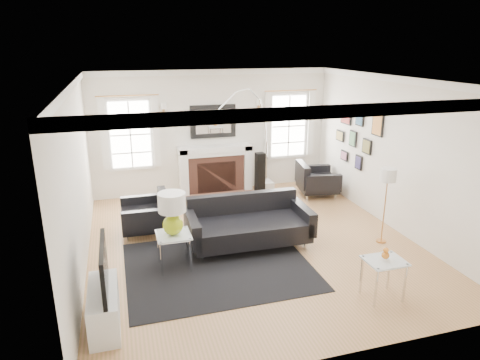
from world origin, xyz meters
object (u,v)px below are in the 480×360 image
object	(u,v)px
armchair_right	(315,181)
fireplace	(216,170)
coffee_table	(243,204)
armchair_left	(148,215)
sofa	(248,224)
gourd_lamp	(172,211)
arc_floor_lamp	(244,140)

from	to	relation	value
armchair_right	fireplace	bearing A→B (deg)	158.70
armchair_right	coffee_table	distance (m)	2.17
fireplace	armchair_left	world-z (taller)	fireplace
coffee_table	fireplace	bearing A→B (deg)	95.06
sofa	armchair_right	bearing A→B (deg)	41.82
fireplace	armchair_right	world-z (taller)	fireplace
armchair_left	sofa	bearing A→B (deg)	-31.02
armchair_left	coffee_table	size ratio (longest dim) A/B	1.18
fireplace	gourd_lamp	bearing A→B (deg)	-113.37
fireplace	armchair_right	size ratio (longest dim) A/B	1.61
coffee_table	gourd_lamp	xyz separation A→B (m)	(-1.58, -1.58, 0.63)
fireplace	coffee_table	xyz separation A→B (m)	(0.15, -1.71, -0.22)
sofa	arc_floor_lamp	world-z (taller)	arc_floor_lamp
sofa	armchair_right	world-z (taller)	sofa
arc_floor_lamp	armchair_right	bearing A→B (deg)	-1.83
armchair_left	coffee_table	distance (m)	1.87
armchair_left	armchair_right	bearing A→B (deg)	14.87
coffee_table	armchair_right	bearing A→B (deg)	23.92
armchair_right	gourd_lamp	bearing A→B (deg)	-145.34
fireplace	arc_floor_lamp	xyz separation A→B (m)	(0.46, -0.78, 0.84)
gourd_lamp	arc_floor_lamp	bearing A→B (deg)	53.20
sofa	gourd_lamp	size ratio (longest dim) A/B	3.17
armchair_left	gourd_lamp	xyz separation A→B (m)	(0.29, -1.44, 0.60)
armchair_left	armchair_right	xyz separation A→B (m)	(3.85, 1.02, 0.00)
sofa	arc_floor_lamp	bearing A→B (deg)	74.98
fireplace	armchair_right	xyz separation A→B (m)	(2.14, -0.83, -0.19)
sofa	coffee_table	distance (m)	1.14
fireplace	arc_floor_lamp	bearing A→B (deg)	-59.56
armchair_right	coffee_table	size ratio (longest dim) A/B	1.34
coffee_table	arc_floor_lamp	distance (m)	1.45
fireplace	armchair_left	xyz separation A→B (m)	(-1.71, -1.85, -0.19)
fireplace	armchair_right	bearing A→B (deg)	-21.30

